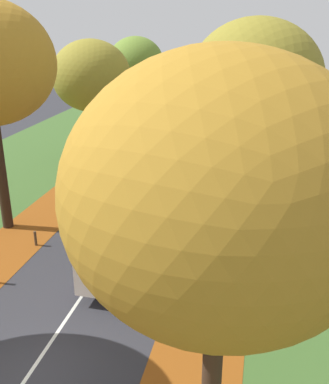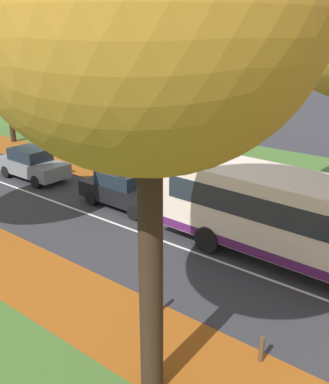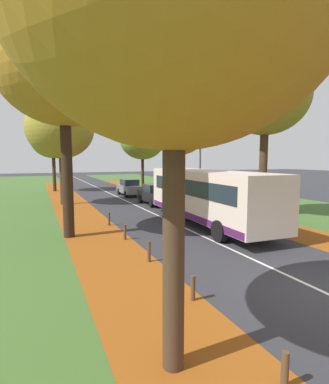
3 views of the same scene
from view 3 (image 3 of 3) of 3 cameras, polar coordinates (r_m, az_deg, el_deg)
ground_plane at (r=9.53m, az=28.50°, el=-16.62°), size 160.00×160.00×0.00m
grass_verge_left at (r=25.70m, az=-27.75°, el=-2.49°), size 12.00×90.00×0.01m
leaf_litter_left at (r=19.83m, az=-15.75°, el=-4.38°), size 2.80×60.00×0.00m
grass_verge_right at (r=30.32m, az=9.43°, el=-0.63°), size 12.00×90.00×0.01m
leaf_litter_right at (r=22.86m, az=7.79°, el=-2.82°), size 2.80×60.00×0.00m
road_centre_line at (r=26.55m, az=-7.56°, el=-1.57°), size 0.12×80.00×0.01m
tree_left_near at (r=14.85m, az=-18.72°, el=22.04°), size 5.98×5.98×10.43m
tree_left_mid at (r=25.13m, az=-19.26°, el=11.33°), size 5.19×5.19×8.32m
tree_left_far at (r=35.88m, az=-20.51°, el=9.53°), size 4.85×4.85×8.09m
tree_right_near at (r=19.45m, az=18.71°, el=16.86°), size 5.12×5.12×9.63m
tree_right_mid at (r=29.26m, az=2.66°, el=11.87°), size 5.58×5.58×8.99m
tree_right_far at (r=38.78m, az=-4.23°, el=10.03°), size 5.79×5.79×8.78m
bollard_nearest at (r=5.76m, az=21.96°, el=-28.95°), size 0.12×0.12×0.61m
bollard_second at (r=8.01m, az=5.45°, el=-17.77°), size 0.12×0.12×0.66m
bollard_third at (r=10.68m, az=-2.96°, el=-11.27°), size 0.12×0.12×0.74m
bollard_fourth at (r=13.59m, az=-7.54°, el=-7.60°), size 0.12×0.12×0.69m
bollard_fifth at (r=16.58m, az=-10.51°, el=-5.09°), size 0.12×0.12×0.71m
streetlamp_right at (r=21.97m, az=6.05°, el=6.60°), size 1.89×0.28×6.00m
bus at (r=16.42m, az=8.12°, el=-0.41°), size 2.89×10.47×2.98m
car_black_lead at (r=23.87m, az=-1.84°, el=-0.44°), size 1.82×4.22×1.62m
car_grey_following at (r=29.92m, az=-6.62°, el=0.88°), size 1.79×4.20×1.62m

